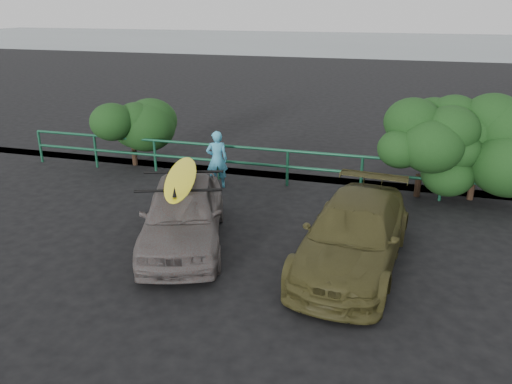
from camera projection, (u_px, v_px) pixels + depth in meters
The scene contains 10 objects.
ground at pixel (179, 266), 9.60m from camera, with size 80.00×80.00×0.00m, color black.
ocean at pixel (375, 43), 63.50m from camera, with size 200.00×200.00×0.00m, color slate.
guardrail at pixel (252, 165), 13.91m from camera, with size 14.00×0.08×1.04m, color #14462F, non-canonical shape.
shrub_left at pixel (106, 129), 15.30m from camera, with size 3.20×2.40×2.28m, color #1A3F17, non-canonical shape.
shrub_right at pixel (444, 149), 12.81m from camera, with size 3.20×2.40×2.45m, color #1A3F17, non-canonical shape.
sedan at pixel (183, 213), 10.29m from camera, with size 1.61×4.00×1.36m, color #5F5654.
olive_vehicle at pixel (354, 235), 9.46m from camera, with size 1.76×4.32×1.25m, color #44401E.
man at pixel (217, 159), 13.46m from camera, with size 0.58×0.38×1.58m, color #43A4CB.
roof_rack at pixel (181, 181), 10.04m from camera, with size 1.68×1.17×0.06m, color black, non-canonical shape.
surfboard at pixel (181, 177), 10.01m from camera, with size 0.59×2.84×0.08m, color #FFF11A.
Camera 1 is at (3.79, -7.73, 4.73)m, focal length 35.00 mm.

